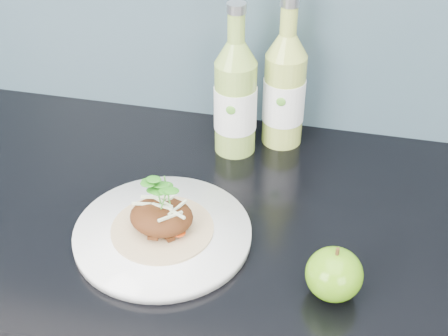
{
  "coord_description": "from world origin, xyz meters",
  "views": [
    {
      "loc": [
        0.13,
        0.96,
        1.53
      ],
      "look_at": [
        -0.03,
        1.67,
        1.0
      ],
      "focal_mm": 50.0,
      "sensor_mm": 36.0,
      "label": 1
    }
  ],
  "objects_px": {
    "dinner_plate": "(163,234)",
    "cider_bottle_right": "(284,90)",
    "green_apple": "(334,274)",
    "cider_bottle_left": "(235,98)"
  },
  "relations": [
    {
      "from": "cider_bottle_left",
      "to": "dinner_plate",
      "type": "bearing_deg",
      "value": -86.99
    },
    {
      "from": "dinner_plate",
      "to": "cider_bottle_right",
      "type": "xyz_separation_m",
      "value": [
        0.13,
        0.3,
        0.1
      ]
    },
    {
      "from": "dinner_plate",
      "to": "cider_bottle_right",
      "type": "bearing_deg",
      "value": 66.61
    },
    {
      "from": "cider_bottle_left",
      "to": "cider_bottle_right",
      "type": "distance_m",
      "value": 0.09
    },
    {
      "from": "dinner_plate",
      "to": "green_apple",
      "type": "relative_size",
      "value": 4.04
    },
    {
      "from": "cider_bottle_left",
      "to": "cider_bottle_right",
      "type": "xyz_separation_m",
      "value": [
        0.08,
        0.05,
        0.0
      ]
    },
    {
      "from": "green_apple",
      "to": "cider_bottle_right",
      "type": "height_order",
      "value": "cider_bottle_right"
    },
    {
      "from": "green_apple",
      "to": "cider_bottle_right",
      "type": "bearing_deg",
      "value": 109.11
    },
    {
      "from": "dinner_plate",
      "to": "green_apple",
      "type": "height_order",
      "value": "green_apple"
    },
    {
      "from": "cider_bottle_left",
      "to": "green_apple",
      "type": "bearing_deg",
      "value": -42.26
    }
  ]
}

